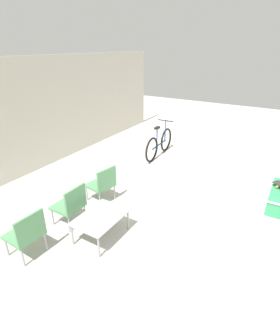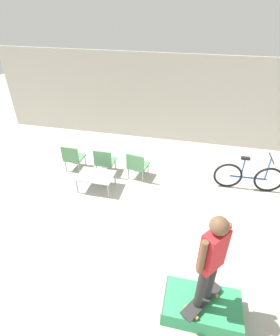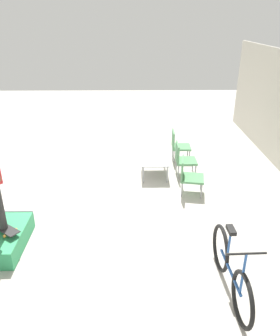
% 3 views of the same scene
% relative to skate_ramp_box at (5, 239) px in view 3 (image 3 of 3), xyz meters
% --- Properties ---
extents(ground_plane, '(24.00, 24.00, 0.00)m').
position_rel_skate_ramp_box_xyz_m(ground_plane, '(-1.67, 1.36, -0.17)').
color(ground_plane, '#B7B2A8').
extents(skate_ramp_box, '(1.29, 0.71, 0.36)m').
position_rel_skate_ramp_box_xyz_m(skate_ramp_box, '(0.00, 0.00, 0.00)').
color(skate_ramp_box, '#339E60').
rests_on(skate_ramp_box, ground_plane).
extents(skateboard_on_ramp, '(0.65, 0.80, 0.07)m').
position_rel_skate_ramp_box_xyz_m(skateboard_on_ramp, '(-0.02, -0.03, 0.25)').
color(skateboard_on_ramp, '#2D2D2D').
rests_on(skateboard_on_ramp, skate_ramp_box).
extents(coffee_table, '(0.98, 0.70, 0.45)m').
position_rel_skate_ramp_box_xyz_m(coffee_table, '(-2.91, 2.84, 0.23)').
color(coffee_table, '#9E9EA3').
rests_on(coffee_table, ground_plane).
extents(patio_chair_left, '(0.54, 0.54, 0.86)m').
position_rel_skate_ramp_box_xyz_m(patio_chair_left, '(-3.91, 3.57, 0.30)').
color(patio_chair_left, '#99999E').
rests_on(patio_chair_left, ground_plane).
extents(patio_chair_center, '(0.52, 0.52, 0.86)m').
position_rel_skate_ramp_box_xyz_m(patio_chair_center, '(-2.91, 3.57, 0.30)').
color(patio_chair_center, '#99999E').
rests_on(patio_chair_center, ground_plane).
extents(patio_chair_right, '(0.60, 0.60, 0.86)m').
position_rel_skate_ramp_box_xyz_m(patio_chair_right, '(-1.94, 3.57, 0.30)').
color(patio_chair_right, '#99999E').
rests_on(patio_chair_right, ground_plane).
extents(bicycle, '(1.82, 0.52, 1.07)m').
position_rel_skate_ramp_box_xyz_m(bicycle, '(1.11, 3.74, 0.23)').
color(bicycle, black).
rests_on(bicycle, ground_plane).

